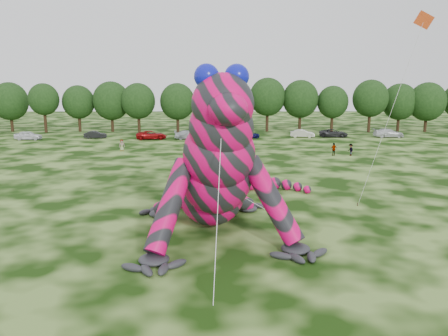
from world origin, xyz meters
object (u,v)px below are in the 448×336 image
at_px(tree_4, 79,109).
at_px(tree_7, 177,108).
at_px(car_7, 389,133).
at_px(tree_14, 399,108).
at_px(tree_6, 138,108).
at_px(spectator_1, 195,156).
at_px(tree_10, 267,105).
at_px(spectator_3, 334,149).
at_px(tree_12, 332,109).
at_px(tree_9, 235,110).
at_px(car_4, 248,134).
at_px(tree_11, 300,106).
at_px(tree_2, 10,107).
at_px(car_5, 302,133).
at_px(flying_kite, 419,34).
at_px(car_2, 151,135).
at_px(car_3, 189,135).
at_px(spectator_2, 351,150).
at_px(inflatable_gecko, 208,146).
at_px(car_6, 334,133).
at_px(car_0, 28,135).
at_px(spectator_4, 122,145).
at_px(spectator_5, 241,168).
at_px(tree_13, 370,106).
at_px(tree_15, 427,107).
at_px(car_1, 95,135).
at_px(tree_5, 112,107).
at_px(tree_3, 44,108).

relative_size(tree_4, tree_7, 0.96).
bearing_deg(car_7, tree_14, -29.14).
height_order(tree_6, spectator_1, tree_6).
bearing_deg(tree_6, tree_10, 4.34).
bearing_deg(spectator_3, tree_12, -122.37).
relative_size(tree_9, car_4, 2.11).
relative_size(tree_9, tree_11, 0.86).
height_order(tree_2, car_5, tree_2).
xyz_separation_m(flying_kite, car_2, (-25.36, 43.64, -12.07)).
bearing_deg(car_3, spectator_2, -131.97).
distance_m(inflatable_gecko, car_6, 52.34).
distance_m(tree_12, car_0, 55.78).
xyz_separation_m(tree_10, spectator_4, (-23.23, -24.76, -4.44)).
bearing_deg(car_5, tree_9, 62.99).
bearing_deg(tree_9, flying_kite, -78.91).
height_order(tree_10, car_5, tree_10).
height_order(tree_14, car_0, tree_14).
bearing_deg(car_5, car_7, -81.40).
xyz_separation_m(tree_7, tree_9, (11.15, 0.54, -0.40)).
relative_size(tree_12, spectator_5, 5.53).
distance_m(tree_9, car_6, 19.30).
distance_m(tree_7, car_6, 29.60).
distance_m(tree_13, car_3, 36.07).
height_order(tree_15, car_1, tree_15).
height_order(tree_9, car_6, tree_9).
distance_m(tree_14, tree_15, 5.10).
relative_size(car_5, spectator_5, 2.62).
height_order(tree_5, tree_10, tree_10).
height_order(tree_2, car_0, tree_2).
bearing_deg(car_5, tree_3, 89.13).
height_order(tree_9, car_4, tree_9).
relative_size(tree_2, spectator_5, 5.94).
bearing_deg(tree_4, tree_9, -2.55).
xyz_separation_m(tree_11, spectator_2, (1.70, -28.71, -4.24)).
distance_m(tree_2, spectator_3, 63.53).
bearing_deg(car_7, tree_4, 80.92).
distance_m(flying_kite, car_1, 58.41).
bearing_deg(tree_12, car_5, -130.06).
distance_m(tree_6, car_7, 46.33).
height_order(tree_5, tree_14, tree_5).
bearing_deg(tree_13, tree_10, 175.79).
bearing_deg(tree_14, tree_13, -165.85).
bearing_deg(car_1, tree_14, -87.88).
bearing_deg(car_3, tree_15, -81.05).
distance_m(tree_6, car_1, 11.37).
xyz_separation_m(inflatable_gecko, tree_15, (41.14, 56.01, -0.51)).
xyz_separation_m(tree_9, tree_11, (12.72, 0.85, 0.70)).
relative_size(tree_5, tree_11, 0.97).
distance_m(tree_9, car_2, 18.53).
bearing_deg(tree_10, tree_9, -168.98).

